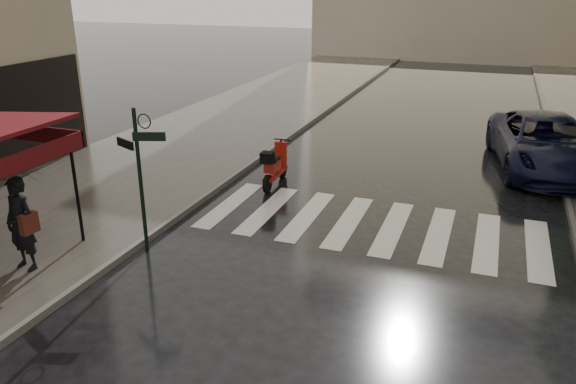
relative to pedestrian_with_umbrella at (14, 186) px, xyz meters
The scene contains 9 objects.
ground 3.64m from the pedestrian_with_umbrella, 25.65° to the right, with size 120.00×120.00×0.00m, color black.
sidewalk_near 10.91m from the pedestrian_with_umbrella, 98.87° to the left, with size 6.00×60.00×0.12m, color #38332D.
curb_near 10.87m from the pedestrian_with_umbrella, 82.55° to the left, with size 0.12×60.00×0.16m, color #595651.
curb_far 14.90m from the pedestrian_with_umbrella, 45.95° to the left, with size 0.12×60.00×0.16m, color #595651.
crosswalk 7.66m from the pedestrian_with_umbrella, 38.56° to the left, with size 7.85×3.20×0.01m.
signpost 2.32m from the pedestrian_with_umbrella, 44.80° to the left, with size 1.17×0.29×3.10m.
pedestrian_with_umbrella is the anchor object (origin of this frame).
scooter 7.03m from the pedestrian_with_umbrella, 67.13° to the left, with size 0.48×1.80×1.18m.
parked_car 14.42m from the pedestrian_with_umbrella, 46.92° to the left, with size 2.73×5.93×1.65m, color black.
Camera 1 is at (5.37, -6.05, 5.43)m, focal length 35.00 mm.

